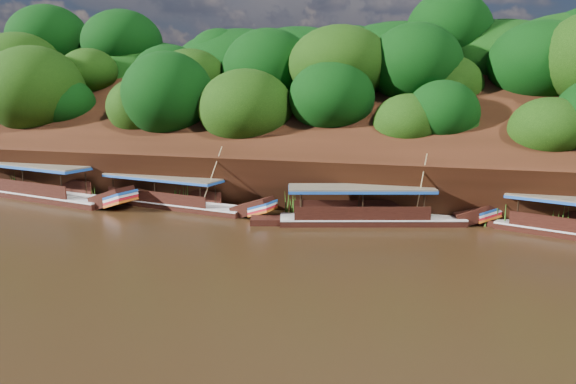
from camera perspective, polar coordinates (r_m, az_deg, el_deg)
name	(u,v)px	position (r m, az deg, el deg)	size (l,w,h in m)	color
ground	(338,260)	(28.22, 5.07, -6.92)	(160.00, 160.00, 0.00)	black
riverbank	(390,162)	(49.81, 10.34, 2.99)	(120.00, 30.06, 19.40)	black
boat_1	(383,215)	(35.67, 9.61, -2.34)	(13.57, 5.71, 4.95)	black
boat_2	(180,201)	(40.21, -10.91, -0.93)	(14.13, 4.27, 4.92)	black
boat_3	(51,192)	(45.84, -22.95, -0.02)	(15.15, 5.27, 3.19)	black
reeds	(335,202)	(37.41, 4.76, -1.04)	(49.04, 2.29, 2.28)	#316118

